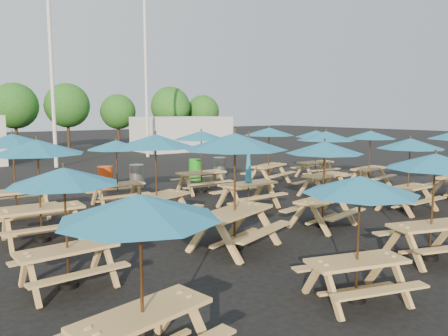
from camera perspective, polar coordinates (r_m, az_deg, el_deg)
ground at (r=13.79m, az=3.75°, el=-5.18°), size 120.00×120.00×0.00m
picnic_unit_0 at (r=5.00m, az=-10.92°, el=-6.36°), size 2.14×2.14×2.11m
picnic_unit_1 at (r=7.74m, az=-20.16°, el=-1.89°), size 1.89×1.89×2.10m
picnic_unit_2 at (r=10.76m, az=-23.18°, el=1.81°), size 2.21×2.21×2.39m
picnic_unit_3 at (r=13.36m, az=-25.88°, el=2.73°), size 2.27×2.27×2.41m
picnic_unit_4 at (r=7.07m, az=17.34°, el=-3.06°), size 2.26×2.26×2.03m
picnic_unit_5 at (r=9.35m, az=1.43°, el=2.59°), size 2.85×2.85×2.57m
picnic_unit_6 at (r=11.38m, az=-8.93°, el=2.81°), size 2.75×2.75×2.44m
picnic_unit_7 at (r=14.23m, az=-13.89°, el=2.46°), size 1.89×1.89×2.12m
picnic_unit_8 at (r=9.64m, az=25.84°, el=0.06°), size 2.46×2.46×2.19m
picnic_unit_9 at (r=11.49m, az=12.97°, el=1.96°), size 2.32×2.32×2.26m
picnic_unit_10 at (r=13.56m, az=3.20°, el=-1.18°), size 1.87×1.63×2.38m
picnic_unit_11 at (r=16.13m, az=-2.99°, el=3.81°), size 2.15×2.15×2.31m
picnic_unit_13 at (r=14.14m, az=23.13°, el=2.43°), size 1.97×1.97×2.23m
picnic_unit_14 at (r=15.82m, az=13.16°, el=3.62°), size 2.25×2.25×2.33m
picnic_unit_15 at (r=18.13m, az=5.89°, el=4.33°), size 2.62×2.62×2.37m
picnic_unit_18 at (r=18.37m, az=18.57°, el=3.73°), size 2.23×2.23×2.26m
picnic_unit_19 at (r=20.29m, az=11.94°, el=4.04°), size 2.07×2.07×2.16m
waste_bin_0 at (r=17.29m, az=-15.23°, el=-1.31°), size 0.57×0.57×0.92m
waste_bin_1 at (r=17.57m, az=-11.32°, el=-1.06°), size 0.57×0.57×0.92m
waste_bin_2 at (r=19.28m, az=-3.74°, el=-0.19°), size 0.57×0.57×0.92m
waste_bin_3 at (r=19.94m, az=-0.59°, el=0.08°), size 0.57×0.57×0.92m
mast_0 at (r=25.32m, az=-21.68°, el=13.69°), size 0.20×0.20×12.00m
mast_1 at (r=29.54m, az=-10.18°, el=13.11°), size 0.20×0.20×12.00m
event_tent_1 at (r=34.24m, az=-5.51°, el=4.51°), size 7.00×4.00×2.60m
tree_3 at (r=35.63m, az=-25.68°, el=7.32°), size 3.36×3.36×5.09m
tree_4 at (r=36.09m, az=-19.80°, el=7.69°), size 3.41×3.41×5.17m
tree_5 at (r=37.98m, az=-13.66°, el=7.14°), size 2.94×2.94×4.45m
tree_6 at (r=38.18m, az=-7.03°, el=7.97°), size 3.38×3.38×5.13m
tree_7 at (r=40.00m, az=-2.78°, el=7.37°), size 2.95×2.95×4.48m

